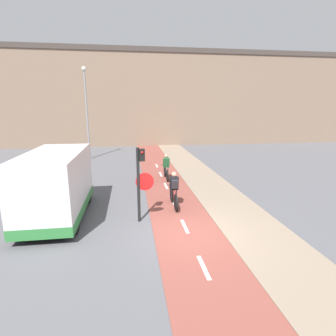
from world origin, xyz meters
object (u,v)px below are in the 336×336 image
Objects in this scene: cyclist_near at (174,191)px; van at (57,186)px; street_lamp_far at (86,104)px; cyclist_far at (166,168)px; traffic_light_pole at (141,176)px.

cyclist_near is 4.68m from van.
street_lamp_far reaches higher than cyclist_far.
van reaches higher than cyclist_far.
traffic_light_pole is 6.03m from cyclist_far.
traffic_light_pole reaches higher than cyclist_far.
traffic_light_pole is at bearing -73.92° from street_lamp_far.
cyclist_near is (5.16, -11.60, -3.67)m from street_lamp_far.
cyclist_near is at bearing -66.05° from street_lamp_far.
cyclist_near is (1.45, 1.26, -1.03)m from traffic_light_pole.
cyclist_far is at bearing -52.97° from street_lamp_far.
cyclist_near is 0.40× the size of van.
street_lamp_far is 12.45m from van.
street_lamp_far is 13.22m from cyclist_near.
traffic_light_pole is 3.32m from van.
van is (-3.18, 0.83, -0.49)m from traffic_light_pole.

